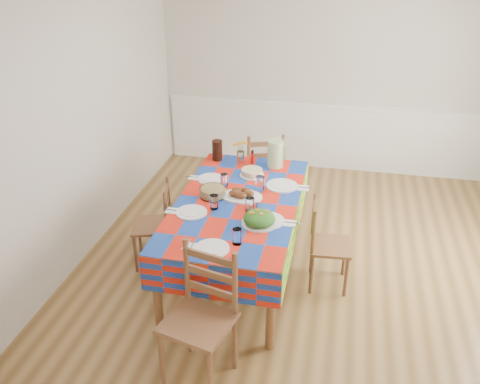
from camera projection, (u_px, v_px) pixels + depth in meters
name	position (u px, v px, depth m)	size (l,w,h in m)	color
room	(313.00, 141.00, 4.51)	(4.58, 5.08, 2.78)	brown
wainscot	(324.00, 135.00, 7.06)	(4.41, 0.06, 0.92)	white
dining_table	(238.00, 209.00, 4.70)	(1.11, 2.07, 0.80)	brown
setting_near_head	(220.00, 244.00, 3.96)	(0.44, 0.30, 0.13)	white
setting_left_near	(199.00, 208.00, 4.47)	(0.50, 0.30, 0.13)	white
setting_left_far	(215.00, 179.00, 5.00)	(0.48, 0.29, 0.13)	white
setting_right_near	(262.00, 215.00, 4.37)	(0.54, 0.31, 0.14)	white
setting_right_far	(275.00, 185.00, 4.88)	(0.58, 0.33, 0.15)	white
meat_platter	(241.00, 194.00, 4.71)	(0.39, 0.28, 0.08)	white
salad_platter	(259.00, 219.00, 4.27)	(0.30, 0.30, 0.13)	white
pasta_bowl	(213.00, 192.00, 4.72)	(0.24, 0.24, 0.09)	white
cake	(252.00, 173.00, 5.13)	(0.25, 0.25, 0.07)	white
serving_utensils	(253.00, 208.00, 4.53)	(0.16, 0.36, 0.01)	black
flower_vase	(240.00, 154.00, 5.38)	(0.16, 0.13, 0.25)	white
hot_sauce	(252.00, 157.00, 5.38)	(0.04, 0.04, 0.15)	red
green_pitcher	(276.00, 154.00, 5.29)	(0.17, 0.17, 0.28)	#ADC78C
tea_pitcher	(217.00, 150.00, 5.46)	(0.11, 0.11, 0.22)	black
name_card	(211.00, 257.00, 3.83)	(0.09, 0.03, 0.02)	white
chair_near	(201.00, 318.00, 3.66)	(0.56, 0.54, 1.05)	brown
chair_far	(263.00, 173.00, 5.93)	(0.56, 0.55, 1.01)	brown
chair_left	(156.00, 225.00, 5.00)	(0.46, 0.47, 0.88)	brown
chair_right	(326.00, 245.00, 4.68)	(0.40, 0.41, 0.87)	brown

